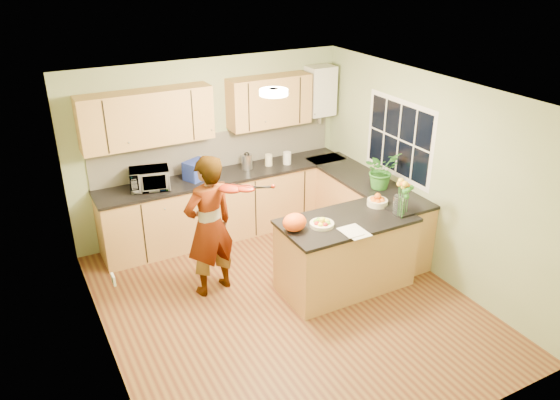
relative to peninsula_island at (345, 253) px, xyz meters
name	(u,v)px	position (x,y,z in m)	size (l,w,h in m)	color
floor	(286,304)	(-0.81, -0.01, -0.46)	(4.50, 4.50, 0.00)	#572B18
ceiling	(288,95)	(-0.81, -0.01, 2.04)	(4.00, 4.50, 0.02)	white
wall_back	(211,147)	(-0.81, 2.24, 0.79)	(4.00, 0.02, 2.50)	#8F9E71
wall_front	(430,324)	(-0.81, -2.26, 0.79)	(4.00, 0.02, 2.50)	#8F9E71
wall_left	(98,253)	(-2.81, -0.01, 0.79)	(0.02, 4.50, 2.50)	#8F9E71
wall_right	(428,176)	(1.19, -0.01, 0.79)	(0.02, 4.50, 2.50)	#8F9E71
back_counter	(228,204)	(-0.71, 1.94, 0.01)	(3.64, 0.62, 0.94)	tan
right_counter	(364,210)	(0.89, 0.84, 0.01)	(0.62, 2.24, 0.94)	tan
splashback	(218,150)	(-0.71, 2.22, 0.74)	(3.60, 0.02, 0.52)	beige
upper_cabinets	(201,111)	(-0.99, 2.07, 1.39)	(3.20, 0.34, 0.70)	tan
boiler	(320,91)	(0.89, 2.08, 1.44)	(0.40, 0.30, 0.86)	white
window_right	(399,139)	(1.18, 0.59, 1.09)	(0.01, 1.30, 1.05)	white
light_switch	(113,280)	(-2.80, -0.61, 0.84)	(0.02, 0.09, 0.09)	white
ceiling_lamp	(274,92)	(-0.81, 0.29, 2.00)	(0.30, 0.30, 0.07)	#FFEABF
peninsula_island	(345,253)	(0.00, 0.00, 0.00)	(1.60, 0.82, 0.92)	tan
fruit_dish	(322,223)	(-0.35, 0.00, 0.50)	(0.28, 0.28, 0.10)	beige
orange_bowl	(377,200)	(0.55, 0.15, 0.52)	(0.26, 0.26, 0.15)	beige
flower_vase	(400,188)	(0.60, -0.18, 0.81)	(0.29, 0.29, 0.53)	silver
orange_bag	(295,222)	(-0.68, 0.05, 0.56)	(0.28, 0.23, 0.21)	#F45114
papers	(355,232)	(-0.10, -0.30, 0.46)	(0.25, 0.34, 0.01)	silver
violinist	(209,226)	(-1.46, 0.68, 0.41)	(0.64, 0.42, 1.75)	#DC9F87
violin	(231,188)	(-1.26, 0.46, 0.94)	(0.64, 0.26, 0.13)	#570E05
microwave	(150,179)	(-1.80, 1.92, 0.62)	(0.50, 0.34, 0.28)	white
blue_box	(197,170)	(-1.14, 1.96, 0.61)	(0.32, 0.24, 0.26)	#213397
kettle	(247,161)	(-0.38, 1.97, 0.60)	(0.16, 0.16, 0.29)	silver
jar_cream	(269,160)	(-0.05, 1.94, 0.56)	(0.11, 0.11, 0.17)	beige
jar_white	(287,158)	(0.22, 1.87, 0.57)	(0.12, 0.12, 0.18)	white
potted_plant	(381,170)	(0.89, 0.54, 0.73)	(0.45, 0.39, 0.50)	#307C29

